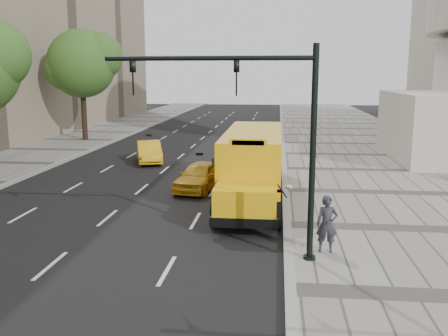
# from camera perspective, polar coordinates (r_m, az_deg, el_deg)

# --- Properties ---
(ground) EXTENTS (140.00, 140.00, 0.00)m
(ground) POSITION_cam_1_polar(r_m,az_deg,el_deg) (24.58, -7.13, -2.47)
(ground) COLOR black
(ground) RESTS_ON ground
(sidewalk_museum) EXTENTS (12.00, 140.00, 0.15)m
(sidewalk_museum) POSITION_cam_1_polar(r_m,az_deg,el_deg) (24.76, 21.05, -2.84)
(sidewalk_museum) COLOR gray
(sidewalk_museum) RESTS_ON ground
(curb_museum) EXTENTS (0.30, 140.00, 0.15)m
(curb_museum) POSITION_cam_1_polar(r_m,az_deg,el_deg) (23.92, 7.02, -2.65)
(curb_museum) COLOR gray
(curb_museum) RESTS_ON ground
(curb_far) EXTENTS (0.30, 140.00, 0.15)m
(curb_far) POSITION_cam_1_polar(r_m,az_deg,el_deg) (27.51, -23.58, -1.72)
(curb_far) COLOR gray
(curb_far) RESTS_ON ground
(tree_c) EXTENTS (6.25, 5.56, 9.18)m
(tree_c) POSITION_cam_1_polar(r_m,az_deg,el_deg) (43.20, -15.84, 11.47)
(tree_c) COLOR black
(tree_c) RESTS_ON ground
(school_bus) EXTENTS (2.96, 11.56, 3.19)m
(school_bus) POSITION_cam_1_polar(r_m,az_deg,el_deg) (22.83, 3.37, 1.10)
(school_bus) COLOR #E4A80E
(school_bus) RESTS_ON ground
(taxi_near) EXTENTS (2.35, 4.27, 1.37)m
(taxi_near) POSITION_cam_1_polar(r_m,az_deg,el_deg) (24.25, -2.80, -0.91)
(taxi_near) COLOR gold
(taxi_near) RESTS_ON ground
(taxi_far) EXTENTS (2.65, 4.37, 1.36)m
(taxi_far) POSITION_cam_1_polar(r_m,az_deg,el_deg) (32.17, -8.55, 1.84)
(taxi_far) COLOR gold
(taxi_far) RESTS_ON ground
(pedestrian) EXTENTS (0.65, 0.43, 1.78)m
(pedestrian) POSITION_cam_1_polar(r_m,az_deg,el_deg) (15.67, 11.69, -6.31)
(pedestrian) COLOR #2A2C31
(pedestrian) RESTS_ON sidewalk_museum
(traffic_signal) EXTENTS (6.18, 0.36, 6.40)m
(traffic_signal) POSITION_cam_1_polar(r_m,az_deg,el_deg) (14.35, 4.58, 4.79)
(traffic_signal) COLOR black
(traffic_signal) RESTS_ON ground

